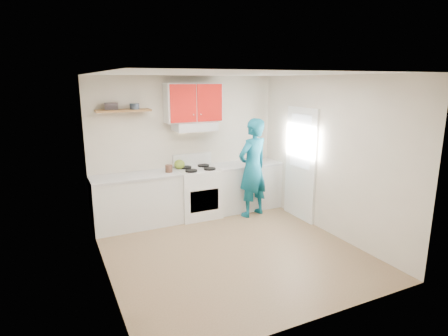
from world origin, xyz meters
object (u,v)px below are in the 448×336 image
stove (198,193)px  person (253,168)px  crock (169,169)px  kettle (180,164)px  tin (134,106)px

stove → person: size_ratio=0.50×
crock → person: person is taller
stove → kettle: size_ratio=4.55×
kettle → crock: 0.31m
tin → stove: bearing=-7.8°
stove → person: person is taller
stove → tin: tin is taller
kettle → person: bearing=-16.9°
tin → kettle: 1.33m
tin → kettle: tin is taller
tin → person: tin is taller
stove → tin: bearing=172.2°
kettle → person: (1.25, -0.54, -0.08)m
stove → crock: bearing=-177.7°
stove → kettle: (-0.30, 0.15, 0.55)m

